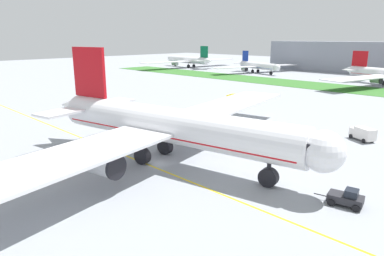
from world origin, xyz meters
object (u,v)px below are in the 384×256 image
at_px(parked_airliner_far_left, 189,60).
at_px(ground_crew_wingwalker_port, 163,145).
at_px(pushback_tug, 347,198).
at_px(service_truck_fuel_bowser, 363,133).
at_px(ground_crew_marshaller_front, 86,142).
at_px(airliner_foreground, 167,125).
at_px(parked_airliner_far_centre, 258,66).
at_px(service_truck_catering_van, 235,98).

bearing_deg(parked_airliner_far_left, ground_crew_wingwalker_port, -46.20).
bearing_deg(pushback_tug, service_truck_fuel_bowser, 106.27).
relative_size(ground_crew_wingwalker_port, ground_crew_marshaller_front, 0.97).
relative_size(airliner_foreground, ground_crew_marshaller_front, 51.63).
xyz_separation_m(airliner_foreground, pushback_tug, (28.02, 5.43, -5.36)).
distance_m(ground_crew_marshaller_front, parked_airliner_far_centre, 154.66).
bearing_deg(parked_airliner_far_left, service_truck_catering_van, -38.25).
relative_size(ground_crew_marshaller_front, parked_airliner_far_centre, 0.03).
xyz_separation_m(airliner_foreground, parked_airliner_far_centre, (-76.38, 137.43, -2.16)).
bearing_deg(service_truck_catering_van, service_truck_fuel_bowser, -19.69).
xyz_separation_m(airliner_foreground, ground_crew_wingwalker_port, (-5.39, 3.60, -5.39)).
relative_size(pushback_tug, ground_crew_wingwalker_port, 3.64).
distance_m(service_truck_catering_van, parked_airliner_far_centre, 97.53).
bearing_deg(parked_airliner_far_left, parked_airliner_far_centre, 1.40).
bearing_deg(ground_crew_wingwalker_port, ground_crew_marshaller_front, -142.87).
xyz_separation_m(service_truck_catering_van, parked_airliner_far_left, (-105.11, 82.85, 3.67)).
height_order(pushback_tug, parked_airliner_far_centre, parked_airliner_far_centre).
xyz_separation_m(ground_crew_wingwalker_port, parked_airliner_far_left, (-127.01, 132.46, 4.03)).
distance_m(pushback_tug, ground_crew_marshaller_front, 46.77).
bearing_deg(ground_crew_wingwalker_port, pushback_tug, 3.13).
bearing_deg(service_truck_catering_van, ground_crew_wingwalker_port, -66.19).
bearing_deg(ground_crew_marshaller_front, parked_airliner_far_left, 129.07).
bearing_deg(service_truck_catering_van, ground_crew_marshaller_front, -80.50).
relative_size(pushback_tug, parked_airliner_far_centre, 0.11).
bearing_deg(ground_crew_wingwalker_port, service_truck_fuel_bowser, 53.72).
height_order(service_truck_fuel_bowser, service_truck_catering_van, service_truck_fuel_bowser).
bearing_deg(airliner_foreground, parked_airliner_far_left, 134.22).
height_order(airliner_foreground, service_truck_fuel_bowser, airliner_foreground).
bearing_deg(ground_crew_wingwalker_port, airliner_foreground, -33.73).
relative_size(service_truck_catering_van, parked_airliner_far_left, 0.07).
relative_size(ground_crew_wingwalker_port, parked_airliner_far_left, 0.02).
bearing_deg(service_truck_fuel_bowser, ground_crew_marshaller_front, -130.73).
xyz_separation_m(airliner_foreground, service_truck_fuel_bowser, (18.89, 36.68, -4.89)).
bearing_deg(ground_crew_marshaller_front, parked_airliner_far_centre, 112.40).
height_order(airliner_foreground, ground_crew_marshaller_front, airliner_foreground).
relative_size(pushback_tug, parked_airliner_far_left, 0.08).
relative_size(service_truck_fuel_bowser, parked_airliner_far_left, 0.08).
bearing_deg(parked_airliner_far_centre, ground_crew_wingwalker_port, -62.06).
bearing_deg(service_truck_catering_van, parked_airliner_far_centre, 120.24).
height_order(parked_airliner_far_left, parked_airliner_far_centre, parked_airliner_far_left).
bearing_deg(pushback_tug, service_truck_catering_van, 139.17).
bearing_deg(pushback_tug, parked_airliner_far_centre, 128.34).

